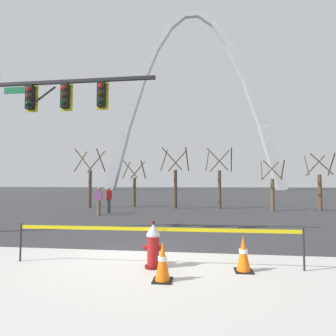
{
  "coord_description": "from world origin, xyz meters",
  "views": [
    {
      "loc": [
        1.49,
        -6.48,
        1.8
      ],
      "look_at": [
        0.16,
        5.0,
        2.5
      ],
      "focal_mm": 27.51,
      "sensor_mm": 36.0,
      "label": 1
    }
  ],
  "objects_px": {
    "fire_hydrant": "(153,246)",
    "monument_arch": "(192,110)",
    "traffic_signal_gantry": "(38,118)",
    "traffic_cone_mid_sidewalk": "(163,262)",
    "pedestrian_walking_left": "(109,200)",
    "pedestrian_standing_center": "(99,201)",
    "traffic_cone_by_hydrant": "(243,254)"
  },
  "relations": [
    {
      "from": "traffic_cone_mid_sidewalk",
      "to": "pedestrian_walking_left",
      "type": "distance_m",
      "value": 11.54
    },
    {
      "from": "pedestrian_walking_left",
      "to": "traffic_signal_gantry",
      "type": "bearing_deg",
      "value": -94.53
    },
    {
      "from": "traffic_cone_mid_sidewalk",
      "to": "traffic_signal_gantry",
      "type": "xyz_separation_m",
      "value": [
        -5.28,
        4.08,
        3.91
      ]
    },
    {
      "from": "traffic_cone_mid_sidewalk",
      "to": "pedestrian_standing_center",
      "type": "distance_m",
      "value": 10.6
    },
    {
      "from": "fire_hydrant",
      "to": "traffic_cone_by_hydrant",
      "type": "relative_size",
      "value": 1.36
    },
    {
      "from": "fire_hydrant",
      "to": "traffic_signal_gantry",
      "type": "distance_m",
      "value": 7.1
    },
    {
      "from": "traffic_cone_by_hydrant",
      "to": "traffic_signal_gantry",
      "type": "bearing_deg",
      "value": 153.76
    },
    {
      "from": "fire_hydrant",
      "to": "pedestrian_walking_left",
      "type": "xyz_separation_m",
      "value": [
        -4.47,
        9.76,
        0.35
      ]
    },
    {
      "from": "traffic_signal_gantry",
      "to": "pedestrian_standing_center",
      "type": "xyz_separation_m",
      "value": [
        0.34,
        5.28,
        -3.45
      ]
    },
    {
      "from": "fire_hydrant",
      "to": "monument_arch",
      "type": "distance_m",
      "value": 72.78
    },
    {
      "from": "monument_arch",
      "to": "traffic_cone_mid_sidewalk",
      "type": "bearing_deg",
      "value": -89.32
    },
    {
      "from": "traffic_cone_by_hydrant",
      "to": "traffic_cone_mid_sidewalk",
      "type": "height_order",
      "value": "same"
    },
    {
      "from": "traffic_cone_mid_sidewalk",
      "to": "monument_arch",
      "type": "xyz_separation_m",
      "value": [
        -0.83,
        69.84,
        22.95
      ]
    },
    {
      "from": "fire_hydrant",
      "to": "monument_arch",
      "type": "bearing_deg",
      "value": 90.44
    },
    {
      "from": "traffic_cone_mid_sidewalk",
      "to": "pedestrian_standing_center",
      "type": "bearing_deg",
      "value": 117.84
    },
    {
      "from": "traffic_cone_mid_sidewalk",
      "to": "pedestrian_walking_left",
      "type": "relative_size",
      "value": 0.46
    },
    {
      "from": "traffic_cone_mid_sidewalk",
      "to": "pedestrian_walking_left",
      "type": "height_order",
      "value": "pedestrian_walking_left"
    },
    {
      "from": "traffic_cone_by_hydrant",
      "to": "pedestrian_standing_center",
      "type": "relative_size",
      "value": 0.46
    },
    {
      "from": "pedestrian_walking_left",
      "to": "traffic_cone_by_hydrant",
      "type": "bearing_deg",
      "value": -57.05
    },
    {
      "from": "fire_hydrant",
      "to": "traffic_cone_mid_sidewalk",
      "type": "bearing_deg",
      "value": -67.74
    },
    {
      "from": "traffic_cone_mid_sidewalk",
      "to": "pedestrian_standing_center",
      "type": "height_order",
      "value": "pedestrian_standing_center"
    },
    {
      "from": "traffic_cone_mid_sidewalk",
      "to": "monument_arch",
      "type": "height_order",
      "value": "monument_arch"
    },
    {
      "from": "fire_hydrant",
      "to": "traffic_cone_by_hydrant",
      "type": "xyz_separation_m",
      "value": [
        1.88,
        -0.04,
        -0.11
      ]
    },
    {
      "from": "fire_hydrant",
      "to": "traffic_cone_mid_sidewalk",
      "type": "xyz_separation_m",
      "value": [
        0.3,
        -0.74,
        -0.11
      ]
    },
    {
      "from": "pedestrian_walking_left",
      "to": "pedestrian_standing_center",
      "type": "relative_size",
      "value": 1.0
    },
    {
      "from": "pedestrian_walking_left",
      "to": "pedestrian_standing_center",
      "type": "xyz_separation_m",
      "value": [
        -0.17,
        -1.13,
        0.0
      ]
    },
    {
      "from": "traffic_signal_gantry",
      "to": "traffic_cone_mid_sidewalk",
      "type": "bearing_deg",
      "value": -37.69
    },
    {
      "from": "traffic_signal_gantry",
      "to": "monument_arch",
      "type": "xyz_separation_m",
      "value": [
        4.45,
        65.76,
        19.04
      ]
    },
    {
      "from": "traffic_cone_mid_sidewalk",
      "to": "monument_arch",
      "type": "relative_size",
      "value": 0.01
    },
    {
      "from": "traffic_signal_gantry",
      "to": "pedestrian_standing_center",
      "type": "distance_m",
      "value": 6.32
    },
    {
      "from": "traffic_signal_gantry",
      "to": "pedestrian_walking_left",
      "type": "height_order",
      "value": "traffic_signal_gantry"
    },
    {
      "from": "traffic_signal_gantry",
      "to": "fire_hydrant",
      "type": "bearing_deg",
      "value": -33.86
    }
  ]
}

